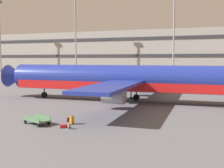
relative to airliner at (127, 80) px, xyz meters
The scene contains 11 objects.
ground_plane 3.64m from the airliner, 27.65° to the left, with size 600.00×600.00×0.00m, color #5B5B60.
terminal_structure 46.84m from the airliner, 87.97° to the left, with size 177.91×18.20×13.95m.
airliner is the anchor object (origin of this frame).
light_mast_far_left 58.13m from the airliner, 148.41° to the left, with size 1.80×0.50×23.01m.
light_mast_left 39.48m from the airliner, 128.30° to the left, with size 1.80×0.50×22.65m.
light_mast_center_left 31.59m from the airliner, 86.10° to the left, with size 1.80×0.50×22.24m.
suitcase_teal 16.80m from the airliner, 92.44° to the right, with size 0.74×0.70×0.27m.
suitcase_purple 15.27m from the airliner, 92.71° to the right, with size 0.32×0.42×0.88m.
backpack_large 16.97m from the airliner, 90.19° to the right, with size 0.33×0.39×0.54m.
backpack_scuffed 14.74m from the airliner, 95.85° to the right, with size 0.29×0.32×0.52m.
baggage_cart 16.85m from the airliner, 102.82° to the right, with size 3.33×2.13×0.82m.
Camera 1 is at (10.10, -38.80, 6.03)m, focal length 45.48 mm.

